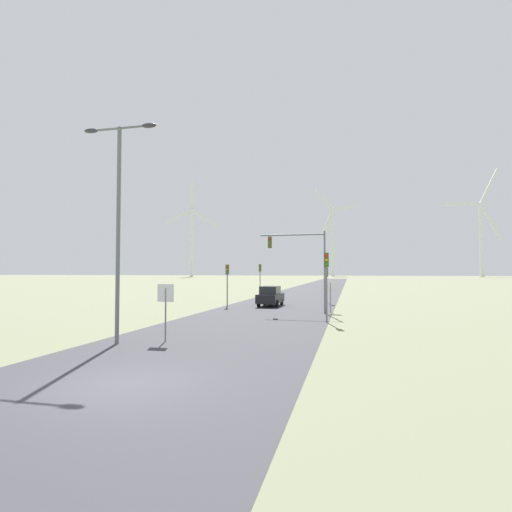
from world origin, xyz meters
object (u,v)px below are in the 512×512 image
(traffic_light_post_near_right, at_px, (326,272))
(stop_sign_near, at_px, (166,301))
(traffic_light_post_mid_left, at_px, (260,273))
(traffic_light_post_near_left, at_px, (227,276))
(wind_turbine_center, at_px, (481,230))
(wind_turbine_far_left, at_px, (192,235))
(traffic_light_mast_overhead, at_px, (302,254))
(streetlamp, at_px, (119,205))
(traffic_light_post_mid_right, at_px, (327,277))
(stop_sign_far, at_px, (330,290))
(wind_turbine_left, at_px, (332,235))
(car_approaching, at_px, (270,296))

(traffic_light_post_near_right, bearing_deg, stop_sign_near, -128.39)
(traffic_light_post_mid_left, bearing_deg, traffic_light_post_near_left, -90.74)
(wind_turbine_center, bearing_deg, wind_turbine_far_left, -168.46)
(traffic_light_mast_overhead, bearing_deg, traffic_light_post_near_left, 149.14)
(streetlamp, height_order, traffic_light_post_near_left, streetlamp)
(traffic_light_post_mid_left, relative_size, traffic_light_mast_overhead, 0.65)
(wind_turbine_center, bearing_deg, stop_sign_near, -109.22)
(traffic_light_post_mid_left, height_order, traffic_light_post_mid_right, traffic_light_post_mid_left)
(traffic_light_post_mid_right, bearing_deg, stop_sign_far, -85.05)
(traffic_light_post_near_right, bearing_deg, wind_turbine_left, 92.30)
(traffic_light_post_mid_left, height_order, wind_turbine_far_left, wind_turbine_far_left)
(wind_turbine_far_left, bearing_deg, stop_sign_far, -64.54)
(stop_sign_near, xyz_separation_m, traffic_light_post_mid_right, (5.91, 23.65, 0.78))
(traffic_light_post_near_right, distance_m, car_approaching, 12.38)
(traffic_light_post_near_left, height_order, traffic_light_post_mid_right, traffic_light_post_near_left)
(traffic_light_post_near_right, xyz_separation_m, wind_turbine_far_left, (-87.86, 190.58, 21.21))
(traffic_light_post_mid_left, xyz_separation_m, wind_turbine_center, (83.52, 201.18, 23.71))
(streetlamp, height_order, wind_turbine_left, wind_turbine_left)
(car_approaching, relative_size, wind_turbine_far_left, 0.07)
(wind_turbine_left, bearing_deg, traffic_light_post_mid_right, -87.76)
(streetlamp, distance_m, traffic_light_post_near_left, 19.44)
(stop_sign_far, distance_m, traffic_light_post_near_left, 10.09)
(traffic_light_mast_overhead, distance_m, car_approaching, 7.51)
(car_approaching, height_order, wind_turbine_left, wind_turbine_left)
(stop_sign_far, height_order, traffic_light_post_mid_right, traffic_light_post_mid_right)
(traffic_light_post_near_left, distance_m, wind_turbine_far_left, 198.40)
(traffic_light_post_near_left, relative_size, car_approaching, 0.92)
(wind_turbine_left, bearing_deg, stop_sign_far, -87.66)
(stop_sign_far, bearing_deg, traffic_light_post_mid_right, 94.95)
(stop_sign_far, distance_m, wind_turbine_left, 233.10)
(stop_sign_near, distance_m, wind_turbine_far_left, 216.16)
(stop_sign_far, distance_m, traffic_light_post_near_right, 6.34)
(streetlamp, xyz_separation_m, stop_sign_far, (8.50, 15.71, -4.40))
(traffic_light_post_mid_right, height_order, wind_turbine_center, wind_turbine_center)
(traffic_light_post_near_left, height_order, traffic_light_mast_overhead, traffic_light_mast_overhead)
(stop_sign_far, relative_size, traffic_light_post_mid_right, 0.70)
(stop_sign_far, xyz_separation_m, wind_turbine_far_left, (-87.80, 184.41, 22.65))
(stop_sign_near, distance_m, traffic_light_post_mid_right, 24.39)
(car_approaching, bearing_deg, traffic_light_post_mid_left, 107.15)
(stop_sign_near, xyz_separation_m, stop_sign_far, (6.69, 14.69, -0.09))
(traffic_light_mast_overhead, relative_size, wind_turbine_far_left, 0.11)
(stop_sign_far, bearing_deg, traffic_light_post_near_right, -89.43)
(wind_turbine_far_left, bearing_deg, car_approaching, -65.45)
(stop_sign_far, relative_size, traffic_light_mast_overhead, 0.40)
(traffic_light_mast_overhead, xyz_separation_m, wind_turbine_left, (-7.39, 232.54, 22.25))
(traffic_light_post_near_right, height_order, traffic_light_post_mid_left, traffic_light_post_near_right)
(stop_sign_far, bearing_deg, wind_turbine_left, 92.34)
(stop_sign_near, xyz_separation_m, wind_turbine_center, (80.94, 232.17, 24.88))
(streetlamp, bearing_deg, traffic_light_post_mid_left, 91.38)
(wind_turbine_left, bearing_deg, traffic_light_post_near_right, -87.70)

